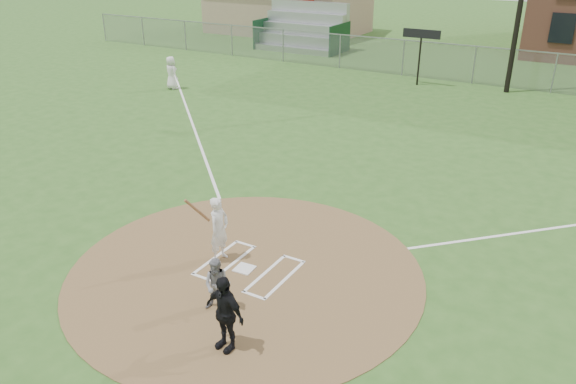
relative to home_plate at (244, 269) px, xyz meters
The scene contains 13 objects.
ground 0.09m from the home_plate, 32.37° to the right, with size 140.00×140.00×0.00m, color #2E5A1F.
dirt_circle 0.09m from the home_plate, 32.37° to the right, with size 8.40×8.40×0.02m, color brown.
home_plate is the anchor object (origin of this frame).
foul_line_third 12.65m from the home_plate, 134.92° to the left, with size 0.10×24.00×0.01m, color white.
catcher 1.75m from the home_plate, 74.98° to the right, with size 0.59×0.46×1.22m, color gray.
umpire 2.91m from the home_plate, 62.90° to the right, with size 0.93×0.39×1.59m, color black.
ondeck_player 18.49m from the home_plate, 136.06° to the left, with size 0.83×0.54×1.69m, color white.
batters_boxes 0.13m from the home_plate, 56.17° to the left, with size 2.08×1.88×0.01m.
batter_at_plate 1.13m from the home_plate, behind, with size 0.69×0.98×1.78m.
outfield_fence 21.98m from the home_plate, 89.82° to the left, with size 56.08×0.08×2.03m.
bleachers 29.22m from the home_plate, 116.30° to the left, with size 6.08×3.20×3.20m.
clubhouse 37.58m from the home_plate, 118.55° to the left, with size 12.20×8.71×6.23m.
scoreboard_sign 20.44m from the home_plate, 96.87° to the left, with size 2.00×0.10×2.93m.
Camera 1 is at (6.59, -9.33, 7.23)m, focal length 35.00 mm.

